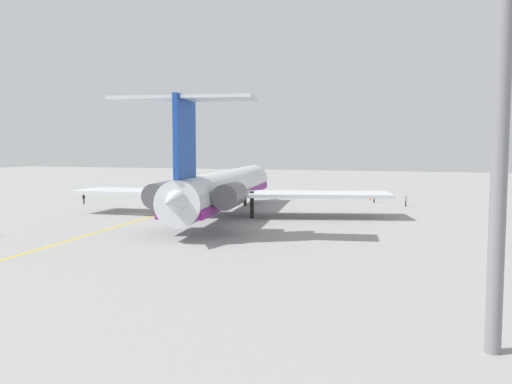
# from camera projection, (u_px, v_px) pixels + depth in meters

# --- Properties ---
(ground) EXTENTS (281.09, 281.09, 0.00)m
(ground) POSITION_uv_depth(u_px,v_px,m) (138.00, 214.00, 72.77)
(ground) COLOR gray
(main_jetliner) EXTENTS (47.42, 42.07, 13.84)m
(main_jetliner) POSITION_uv_depth(u_px,v_px,m) (224.00, 188.00, 68.53)
(main_jetliner) COLOR silver
(main_jetliner) RESTS_ON ground
(ground_crew_near_nose) EXTENTS (0.37, 0.27, 1.66)m
(ground_crew_near_nose) POSITION_uv_depth(u_px,v_px,m) (84.00, 197.00, 84.75)
(ground_crew_near_nose) COLOR black
(ground_crew_near_nose) RESTS_ON ground
(ground_crew_near_tail) EXTENTS (0.39, 0.28, 1.75)m
(ground_crew_near_tail) POSITION_uv_depth(u_px,v_px,m) (374.00, 196.00, 87.00)
(ground_crew_near_tail) COLOR black
(ground_crew_near_tail) RESTS_ON ground
(ground_crew_portside) EXTENTS (0.40, 0.29, 1.83)m
(ground_crew_portside) POSITION_uv_depth(u_px,v_px,m) (406.00, 199.00, 81.00)
(ground_crew_portside) COLOR black
(ground_crew_portside) RESTS_ON ground
(safety_cone_nose) EXTENTS (0.40, 0.40, 0.55)m
(safety_cone_nose) POSITION_uv_depth(u_px,v_px,m) (370.00, 198.00, 91.31)
(safety_cone_nose) COLOR #EA590F
(safety_cone_nose) RESTS_ON ground
(taxiway_centreline) EXTENTS (71.77, 5.74, 0.01)m
(taxiway_centreline) POSITION_uv_depth(u_px,v_px,m) (163.00, 213.00, 73.07)
(taxiway_centreline) COLOR gold
(taxiway_centreline) RESTS_ON ground
(light_mast) EXTENTS (4.00, 0.70, 24.34)m
(light_mast) POSITION_uv_depth(u_px,v_px,m) (504.00, 41.00, 22.53)
(light_mast) COLOR slate
(light_mast) RESTS_ON ground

